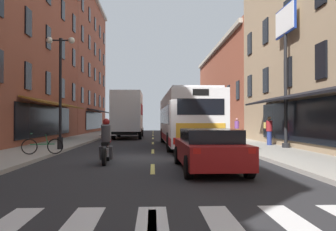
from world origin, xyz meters
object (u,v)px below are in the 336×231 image
at_px(sedan_mid, 133,128).
at_px(street_lamp_twin, 60,87).
at_px(bicycle_near, 43,146).
at_px(pedestrian_mid, 237,128).
at_px(motorcycle_rider, 106,144).
at_px(billboard_sign, 285,40).
at_px(pedestrian_near, 269,130).
at_px(pedestrian_far, 225,129).
at_px(transit_bus, 185,119).
at_px(box_truck, 128,115).
at_px(sedan_near, 209,149).

distance_m(sedan_mid, street_lamp_twin, 23.42).
bearing_deg(bicycle_near, pedestrian_mid, 48.06).
xyz_separation_m(sedan_mid, motorcycle_rider, (0.64, -28.00, -0.00)).
height_order(billboard_sign, motorcycle_rider, billboard_sign).
xyz_separation_m(motorcycle_rider, pedestrian_near, (8.54, 7.33, 0.31)).
xyz_separation_m(bicycle_near, pedestrian_far, (9.76, 9.21, 0.49)).
distance_m(pedestrian_near, pedestrian_mid, 7.58).
xyz_separation_m(transit_bus, pedestrian_near, (4.86, -0.71, -0.64)).
height_order(sedan_mid, pedestrian_mid, pedestrian_mid).
distance_m(billboard_sign, pedestrian_mid, 10.78).
bearing_deg(transit_bus, pedestrian_far, 47.25).
relative_size(box_truck, pedestrian_near, 4.85).
distance_m(transit_bus, pedestrian_mid, 8.39).
relative_size(motorcycle_rider, pedestrian_far, 1.25).
bearing_deg(sedan_near, street_lamp_twin, 133.52).
bearing_deg(pedestrian_near, street_lamp_twin, -18.05).
bearing_deg(street_lamp_twin, bicycle_near, -91.11).
height_order(motorcycle_rider, street_lamp_twin, street_lamp_twin).
relative_size(pedestrian_mid, pedestrian_far, 0.98).
height_order(sedan_near, pedestrian_near, pedestrian_near).
height_order(billboard_sign, box_truck, billboard_sign).
bearing_deg(bicycle_near, pedestrian_near, 24.07).
bearing_deg(sedan_near, pedestrian_far, 76.25).
distance_m(sedan_mid, motorcycle_rider, 28.01).
xyz_separation_m(pedestrian_mid, street_lamp_twin, (-11.39, -10.07, 2.29)).
distance_m(pedestrian_near, street_lamp_twin, 11.96).
bearing_deg(motorcycle_rider, billboard_sign, 31.14).
distance_m(transit_bus, pedestrian_far, 4.61).
distance_m(box_truck, motorcycle_rider, 18.18).
bearing_deg(pedestrian_near, bicycle_near, -6.22).
xyz_separation_m(motorcycle_rider, street_lamp_twin, (-2.94, 4.84, 2.55)).
distance_m(bicycle_near, pedestrian_far, 13.43).
distance_m(motorcycle_rider, bicycle_near, 3.70).
bearing_deg(transit_bus, motorcycle_rider, -114.60).
bearing_deg(pedestrian_mid, motorcycle_rider, 14.94).
height_order(box_truck, pedestrian_mid, box_truck).
relative_size(transit_bus, sedan_mid, 2.54).
distance_m(box_truck, pedestrian_far, 9.94).
distance_m(sedan_mid, bicycle_near, 25.93).
height_order(transit_bus, street_lamp_twin, street_lamp_twin).
relative_size(pedestrian_near, street_lamp_twin, 0.30).
bearing_deg(box_truck, pedestrian_near, -50.23).
relative_size(billboard_sign, motorcycle_rider, 3.64).
bearing_deg(street_lamp_twin, sedan_near, -46.48).
bearing_deg(transit_bus, pedestrian_mid, 55.24).
xyz_separation_m(billboard_sign, box_truck, (-9.22, 12.83, -3.79)).
xyz_separation_m(transit_bus, sedan_mid, (-4.32, 19.96, -0.95)).
xyz_separation_m(motorcycle_rider, pedestrian_mid, (8.45, 14.91, 0.26)).
distance_m(box_truck, pedestrian_near, 14.09).
height_order(box_truck, bicycle_near, box_truck).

